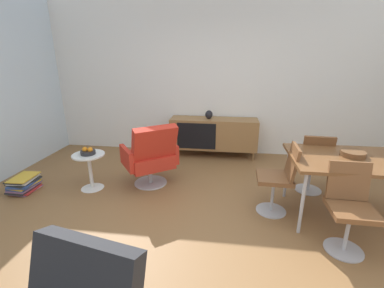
% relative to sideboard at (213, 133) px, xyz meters
% --- Properties ---
extents(ground_plane, '(8.32, 8.32, 0.00)m').
position_rel_sideboard_xyz_m(ground_plane, '(0.02, -2.30, -0.44)').
color(ground_plane, olive).
extents(wall_back, '(6.80, 0.12, 2.80)m').
position_rel_sideboard_xyz_m(wall_back, '(0.02, 0.30, 0.96)').
color(wall_back, white).
rests_on(wall_back, ground_plane).
extents(sideboard, '(1.60, 0.45, 0.72)m').
position_rel_sideboard_xyz_m(sideboard, '(0.00, 0.00, 0.00)').
color(sideboard, olive).
rests_on(sideboard, ground_plane).
extents(vase_cobalt, '(0.14, 0.14, 0.15)m').
position_rel_sideboard_xyz_m(vase_cobalt, '(-0.09, 0.00, 0.36)').
color(vase_cobalt, black).
rests_on(vase_cobalt, sideboard).
extents(dining_table, '(1.60, 0.90, 0.74)m').
position_rel_sideboard_xyz_m(dining_table, '(1.77, -1.83, 0.26)').
color(dining_table, brown).
rests_on(dining_table, ground_plane).
extents(wooden_bowl_on_table, '(0.26, 0.26, 0.06)m').
position_rel_sideboard_xyz_m(wooden_bowl_on_table, '(1.65, -1.77, 0.33)').
color(wooden_bowl_on_table, brown).
rests_on(wooden_bowl_on_table, dining_table).
extents(dining_chair_near_window, '(0.44, 0.41, 0.86)m').
position_rel_sideboard_xyz_m(dining_chair_near_window, '(0.88, -1.83, 0.03)').
color(dining_chair_near_window, brown).
rests_on(dining_chair_near_window, ground_plane).
extents(dining_chair_front_left, '(0.41, 0.43, 0.86)m').
position_rel_sideboard_xyz_m(dining_chair_front_left, '(1.42, -2.39, 0.03)').
color(dining_chair_front_left, brown).
rests_on(dining_chair_front_left, ground_plane).
extents(dining_chair_back_left, '(0.42, 0.44, 0.86)m').
position_rel_sideboard_xyz_m(dining_chair_back_left, '(1.42, -1.27, 0.03)').
color(dining_chair_back_left, brown).
rests_on(dining_chair_back_left, ground_plane).
extents(lounge_chair_red, '(0.90, 0.90, 0.95)m').
position_rel_sideboard_xyz_m(lounge_chair_red, '(-0.82, -1.35, 0.03)').
color(lounge_chair_red, red).
rests_on(lounge_chair_red, ground_plane).
extents(side_table_round, '(0.44, 0.44, 0.52)m').
position_rel_sideboard_xyz_m(side_table_round, '(-1.65, -1.56, -0.12)').
color(side_table_round, white).
rests_on(side_table_round, ground_plane).
extents(fruit_bowl, '(0.20, 0.20, 0.11)m').
position_rel_sideboard_xyz_m(fruit_bowl, '(-1.65, -1.56, 0.12)').
color(fruit_bowl, '#262628').
rests_on(fruit_bowl, side_table_round).
extents(magazine_stack, '(0.32, 0.41, 0.21)m').
position_rel_sideboard_xyz_m(magazine_stack, '(-2.55, -1.76, -0.33)').
color(magazine_stack, '#99668C').
rests_on(magazine_stack, ground_plane).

